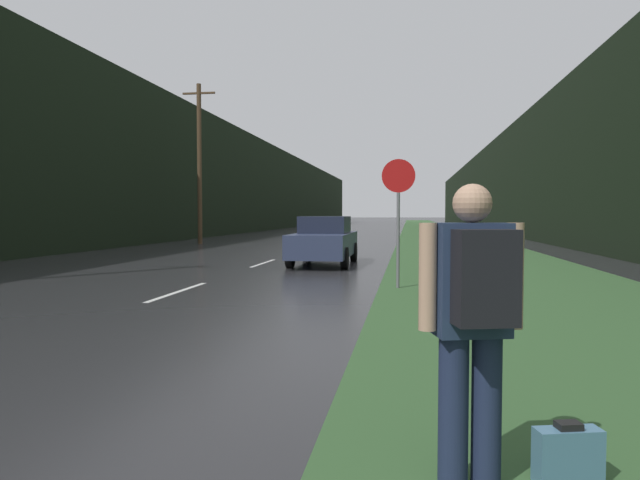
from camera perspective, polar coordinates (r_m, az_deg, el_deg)
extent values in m
cube|color=#33562D|center=(39.23, 12.31, 0.19)|extent=(6.00, 240.00, 0.02)
cube|color=silver|center=(12.23, -13.98, -5.03)|extent=(0.12, 3.00, 0.01)
cube|color=silver|center=(18.84, -5.69, -2.32)|extent=(0.12, 3.00, 0.01)
cube|color=silver|center=(25.66, -1.77, -1.00)|extent=(0.12, 3.00, 0.01)
cube|color=silver|center=(32.55, 0.50, -0.24)|extent=(0.12, 3.00, 0.01)
cube|color=black|center=(51.38, -7.96, 5.64)|extent=(2.00, 140.00, 8.74)
cube|color=black|center=(49.89, 18.58, 5.31)|extent=(2.00, 140.00, 8.20)
cylinder|color=#4C3823|center=(31.66, -11.96, 7.41)|extent=(0.24, 0.24, 8.60)
cube|color=#4C3823|center=(32.21, -12.03, 14.16)|extent=(1.80, 0.10, 0.10)
cylinder|color=slate|center=(12.38, 7.81, -0.08)|extent=(0.07, 0.07, 2.07)
cylinder|color=#B71414|center=(12.39, 7.85, 6.38)|extent=(0.72, 0.02, 0.72)
cylinder|color=#1E2847|center=(3.54, 13.18, -16.49)|extent=(0.17, 0.17, 0.91)
cylinder|color=#1E2847|center=(3.61, 16.30, -16.16)|extent=(0.17, 0.17, 0.91)
cube|color=navy|center=(3.41, 14.91, -3.83)|extent=(0.46, 0.33, 0.65)
sphere|color=tan|center=(3.39, 14.99, 3.57)|extent=(0.22, 0.22, 0.22)
cylinder|color=tan|center=(3.32, 10.72, -3.63)|extent=(0.10, 0.10, 0.62)
cylinder|color=tan|center=(3.50, 18.88, -3.40)|extent=(0.10, 0.10, 0.62)
cube|color=black|center=(3.21, 16.23, -3.64)|extent=(0.37, 0.26, 0.52)
cube|color=teal|center=(3.88, 23.54, -19.32)|extent=(0.41, 0.23, 0.34)
cube|color=black|center=(3.82, 23.60, -16.64)|extent=(0.16, 0.13, 0.04)
cube|color=#2D3856|center=(18.25, 0.41, -0.43)|extent=(1.72, 4.54, 0.72)
cube|color=#1B2134|center=(18.45, 0.52, 1.55)|extent=(1.46, 2.04, 0.53)
cylinder|color=black|center=(16.77, 2.47, -1.82)|extent=(0.20, 0.64, 0.64)
cylinder|color=black|center=(17.03, -3.01, -1.76)|extent=(0.20, 0.64, 0.64)
cylinder|color=black|center=(19.56, 3.39, -1.20)|extent=(0.20, 0.64, 0.64)
cylinder|color=black|center=(19.79, -1.33, -1.15)|extent=(0.20, 0.64, 0.64)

